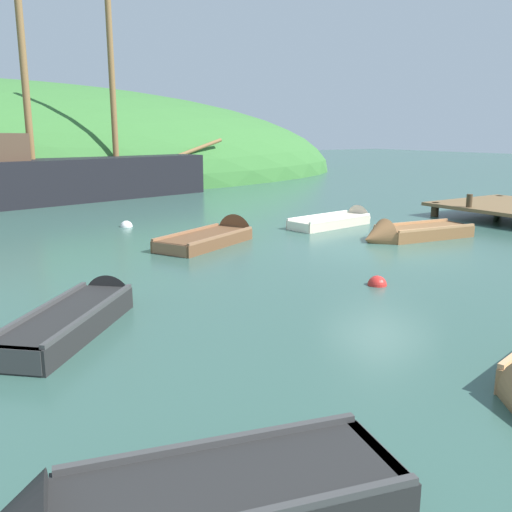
# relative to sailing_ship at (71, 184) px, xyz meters

# --- Properties ---
(ground_plane) EXTENTS (120.00, 120.00, 0.00)m
(ground_plane) POSITION_rel_sailing_ship_xyz_m (3.67, -15.77, -0.74)
(ground_plane) COLOR #33564C
(sailing_ship) EXTENTS (15.12, 5.66, 11.67)m
(sailing_ship) POSITION_rel_sailing_ship_xyz_m (0.00, 0.00, 0.00)
(sailing_ship) COLOR black
(sailing_ship) RESTS_ON ground
(rowboat_center) EXTENTS (3.90, 2.71, 1.18)m
(rowboat_center) POSITION_rel_sailing_ship_xyz_m (0.73, -12.23, -0.64)
(rowboat_center) COLOR brown
(rowboat_center) RESTS_ON ground
(rowboat_outer_right) EXTENTS (3.66, 1.62, 1.11)m
(rowboat_outer_right) POSITION_rel_sailing_ship_xyz_m (5.51, -14.97, -0.62)
(rowboat_outer_right) COLOR brown
(rowboat_outer_right) RESTS_ON ground
(rowboat_portside) EXTENTS (3.21, 3.37, 0.89)m
(rowboat_portside) POSITION_rel_sailing_ship_xyz_m (-4.60, -17.11, -0.61)
(rowboat_portside) COLOR black
(rowboat_portside) RESTS_ON ground
(rowboat_near_dock) EXTENTS (3.78, 1.51, 1.00)m
(rowboat_near_dock) POSITION_rel_sailing_ship_xyz_m (5.66, -11.93, -0.65)
(rowboat_near_dock) COLOR beige
(rowboat_near_dock) RESTS_ON ground
(buoy_red) EXTENTS (0.40, 0.40, 0.40)m
(buoy_red) POSITION_rel_sailing_ship_xyz_m (1.15, -18.06, -0.74)
(buoy_red) COLOR red
(buoy_red) RESTS_ON ground
(buoy_white) EXTENTS (0.40, 0.40, 0.40)m
(buoy_white) POSITION_rel_sailing_ship_xyz_m (-0.58, -8.39, -0.74)
(buoy_white) COLOR white
(buoy_white) RESTS_ON ground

